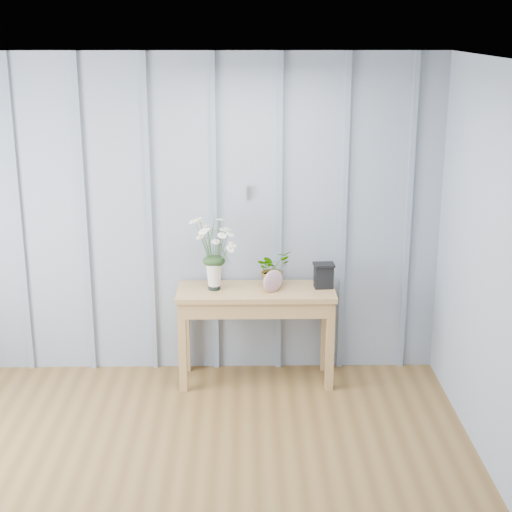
{
  "coord_description": "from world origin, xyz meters",
  "views": [
    {
      "loc": [
        0.48,
        -3.63,
        2.71
      ],
      "look_at": [
        0.57,
        1.94,
        1.03
      ],
      "focal_mm": 55.0,
      "sensor_mm": 36.0,
      "label": 1
    }
  ],
  "objects_px": {
    "sideboard": "(256,304)",
    "daisy_vase": "(214,243)",
    "felt_disc_vessel": "(273,281)",
    "carved_box": "(324,275)"
  },
  "relations": [
    {
      "from": "sideboard",
      "to": "felt_disc_vessel",
      "type": "bearing_deg",
      "value": -26.63
    },
    {
      "from": "sideboard",
      "to": "felt_disc_vessel",
      "type": "relative_size",
      "value": 6.9
    },
    {
      "from": "felt_disc_vessel",
      "to": "carved_box",
      "type": "xyz_separation_m",
      "value": [
        0.39,
        0.1,
        0.01
      ]
    },
    {
      "from": "sideboard",
      "to": "daisy_vase",
      "type": "relative_size",
      "value": 2.06
    },
    {
      "from": "daisy_vase",
      "to": "carved_box",
      "type": "distance_m",
      "value": 0.87
    },
    {
      "from": "daisy_vase",
      "to": "sideboard",
      "type": "bearing_deg",
      "value": -1.28
    },
    {
      "from": "felt_disc_vessel",
      "to": "carved_box",
      "type": "height_order",
      "value": "carved_box"
    },
    {
      "from": "daisy_vase",
      "to": "felt_disc_vessel",
      "type": "height_order",
      "value": "daisy_vase"
    },
    {
      "from": "sideboard",
      "to": "felt_disc_vessel",
      "type": "xyz_separation_m",
      "value": [
        0.13,
        -0.06,
        0.2
      ]
    },
    {
      "from": "sideboard",
      "to": "daisy_vase",
      "type": "bearing_deg",
      "value": 178.72
    }
  ]
}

